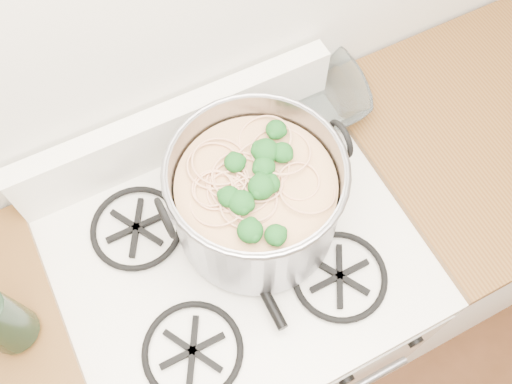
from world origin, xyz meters
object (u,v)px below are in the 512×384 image
(stock_pot, at_px, (256,198))
(spatula, at_px, (228,223))
(gas_range, at_px, (242,312))
(glass_bowl, at_px, (310,99))

(stock_pot, height_order, spatula, stock_pot)
(gas_range, xyz_separation_m, stock_pot, (0.07, 0.04, 0.60))
(gas_range, distance_m, spatula, 0.50)
(stock_pot, height_order, glass_bowl, stock_pot)
(stock_pot, bearing_deg, glass_bowl, 40.32)
(gas_range, distance_m, glass_bowl, 0.66)
(gas_range, xyz_separation_m, glass_bowl, (0.33, 0.27, 0.50))
(gas_range, bearing_deg, spatula, 79.57)
(stock_pot, xyz_separation_m, glass_bowl, (0.26, 0.22, -0.10))
(spatula, relative_size, glass_bowl, 2.94)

